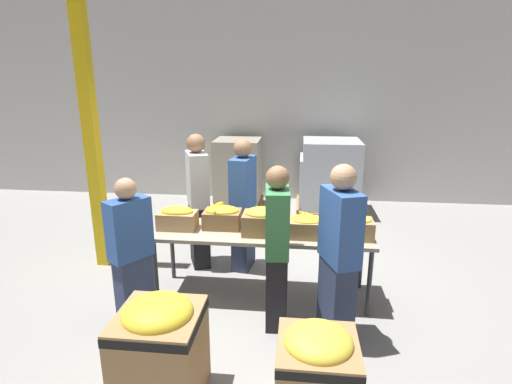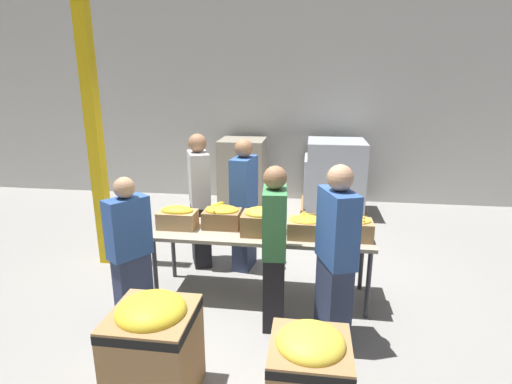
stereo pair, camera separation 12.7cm
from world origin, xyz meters
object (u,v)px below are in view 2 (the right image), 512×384
support_pillar (92,113)px  pallet_stack_0 (335,178)px  sorting_table (262,236)px  banana_box_3 (306,226)px  banana_box_0 (178,217)px  volunteer_2 (244,206)px  banana_box_2 (262,220)px  pallet_stack_1 (243,174)px  pallet_stack_2 (329,185)px  volunteer_0 (274,249)px  donation_bin_1 (309,370)px  banana_box_4 (352,227)px  banana_box_1 (222,216)px  volunteer_3 (336,258)px  volunteer_1 (130,253)px  volunteer_4 (200,201)px  donation_bin_0 (154,346)px

support_pillar → pallet_stack_0: bearing=38.8°
sorting_table → banana_box_3: size_ratio=6.20×
banana_box_0 → sorting_table: bearing=0.7°
sorting_table → volunteer_2: (-0.31, 0.69, 0.12)m
banana_box_2 → pallet_stack_1: pallet_stack_1 is taller
pallet_stack_0 → pallet_stack_2: 0.24m
volunteer_0 → donation_bin_1: bearing=-166.2°
banana_box_2 → banana_box_4: banana_box_2 is taller
banana_box_1 → volunteer_3: volunteer_3 is taller
volunteer_0 → volunteer_1: size_ratio=1.08×
banana_box_2 → donation_bin_1: banana_box_2 is taller
banana_box_0 → volunteer_3: bearing=-22.7°
volunteer_1 → volunteer_4: size_ratio=0.87×
volunteer_2 → banana_box_1: bearing=-4.0°
volunteer_0 → volunteer_4: volunteer_4 is taller
sorting_table → volunteer_3: bearing=-43.6°
volunteer_2 → banana_box_0: bearing=-32.7°
volunteer_2 → pallet_stack_1: 2.65m
banana_box_3 → volunteer_0: 0.55m
sorting_table → banana_box_1: size_ratio=5.82×
volunteer_2 → pallet_stack_2: 2.87m
volunteer_1 → support_pillar: support_pillar is taller
volunteer_2 → support_pillar: (-1.89, -0.09, 1.15)m
banana_box_0 → pallet_stack_1: pallet_stack_1 is taller
support_pillar → pallet_stack_2: (3.07, 2.68, -1.50)m
pallet_stack_0 → volunteer_3: bearing=-93.0°
pallet_stack_0 → banana_box_2: bearing=-106.6°
volunteer_3 → donation_bin_0: volunteer_3 is taller
banana_box_0 → banana_box_2: (0.96, -0.06, 0.02)m
banana_box_3 → donation_bin_1: size_ratio=0.55×
banana_box_0 → pallet_stack_1: 3.32m
banana_box_1 → pallet_stack_2: 3.50m
donation_bin_0 → support_pillar: (-1.58, 2.24, 1.54)m
donation_bin_0 → pallet_stack_2: (1.49, 4.92, 0.04)m
banana_box_1 → banana_box_2: size_ratio=0.98×
banana_box_1 → banana_box_4: size_ratio=0.98×
banana_box_0 → donation_bin_0: 1.72m
sorting_table → volunteer_2: 0.77m
banana_box_3 → volunteer_2: 1.11m
volunteer_4 → donation_bin_0: 2.42m
volunteer_0 → volunteer_2: size_ratio=0.96×
volunteer_1 → support_pillar: size_ratio=0.38×
volunteer_0 → volunteer_1: (-1.41, -0.14, -0.06)m
volunteer_1 → donation_bin_1: (1.78, -0.96, -0.38)m
volunteer_0 → pallet_stack_2: bearing=-14.8°
banana_box_2 → volunteer_1: size_ratio=0.28×
banana_box_4 → donation_bin_1: size_ratio=0.60×
volunteer_2 → pallet_stack_2: size_ratio=1.66×
banana_box_0 → pallet_stack_0: (1.92, 3.16, -0.25)m
banana_box_4 → volunteer_1: size_ratio=0.28×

